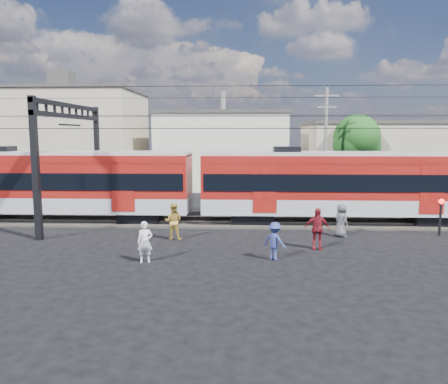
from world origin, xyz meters
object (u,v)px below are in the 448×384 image
Objects in this scene: crossing_signal at (441,209)px; commuter_train at (346,183)px; pedestrian_c at (275,241)px; pedestrian_a at (145,242)px.

commuter_train is at bearing 147.08° from crossing_signal.
commuter_train is 31.58× the size of pedestrian_c.
pedestrian_a reaches higher than pedestrian_c.
pedestrian_a is (-9.84, -8.05, -1.56)m from commuter_train.
commuter_train is at bearing -87.55° from pedestrian_c.
pedestrian_c is 10.00m from crossing_signal.
crossing_signal is at bearing -32.92° from commuter_train.
crossing_signal reaches higher than pedestrian_c.
commuter_train is 29.76× the size of pedestrian_a.
commuter_train is 8.91m from pedestrian_c.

